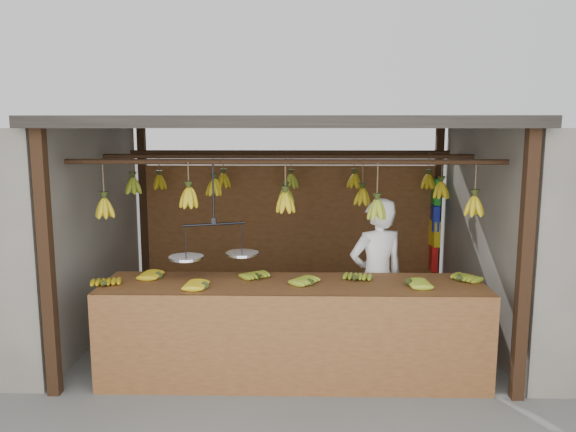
{
  "coord_description": "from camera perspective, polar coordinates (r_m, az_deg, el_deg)",
  "views": [
    {
      "loc": [
        0.13,
        -6.06,
        2.31
      ],
      "look_at": [
        0.0,
        0.3,
        1.3
      ],
      "focal_mm": 35.0,
      "sensor_mm": 36.0,
      "label": 1
    }
  ],
  "objects": [
    {
      "name": "stall",
      "position": [
        6.4,
        0.01,
        5.98
      ],
      "size": [
        4.3,
        3.3,
        2.4
      ],
      "color": "black",
      "rests_on": "ground"
    },
    {
      "name": "counter",
      "position": [
        5.09,
        0.44,
        -9.3
      ],
      "size": [
        3.53,
        0.79,
        0.96
      ],
      "color": "brown",
      "rests_on": "ground"
    },
    {
      "name": "vendor",
      "position": [
        5.72,
        9.0,
        -6.27
      ],
      "size": [
        0.69,
        0.57,
        1.63
      ],
      "primitive_type": "imported",
      "rotation": [
        0.0,
        0.0,
        3.5
      ],
      "color": "white",
      "rests_on": "ground"
    },
    {
      "name": "hanging_bananas",
      "position": [
        6.1,
        0.0,
        2.54
      ],
      "size": [
        3.59,
        2.22,
        0.4
      ],
      "color": "gold",
      "rests_on": "ground"
    },
    {
      "name": "ground",
      "position": [
        6.49,
        -0.06,
        -11.84
      ],
      "size": [
        80.0,
        80.0,
        0.0
      ],
      "primitive_type": "plane",
      "color": "#5B5B57"
    },
    {
      "name": "balance_scale",
      "position": [
        5.25,
        -7.49,
        -3.59
      ],
      "size": [
        0.8,
        0.48,
        0.88
      ],
      "color": "black",
      "rests_on": "ground"
    },
    {
      "name": "bag_bundles",
      "position": [
        7.74,
        14.68,
        -0.92
      ],
      "size": [
        0.08,
        0.26,
        1.24
      ],
      "color": "#199926",
      "rests_on": "ground"
    }
  ]
}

